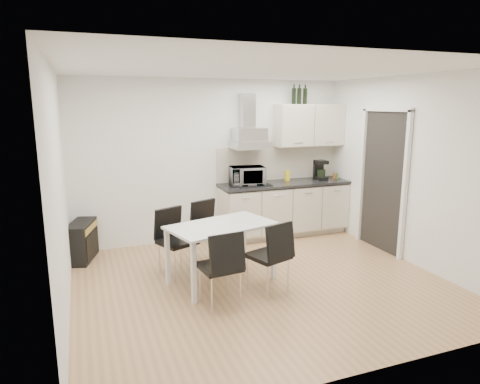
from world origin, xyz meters
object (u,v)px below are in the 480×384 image
object	(u,v)px
chair_far_right	(211,233)
floor_speaker	(188,234)
dining_table	(221,232)
chair_near_right	(268,257)
guitar_amp	(82,241)
chair_near_left	(220,268)
kitchenette	(285,187)
chair_far_left	(177,243)

from	to	relation	value
chair_far_right	floor_speaker	world-z (taller)	chair_far_right
floor_speaker	dining_table	bearing A→B (deg)	-88.18
dining_table	chair_far_right	size ratio (longest dim) A/B	1.63
chair_near_right	guitar_amp	distance (m)	2.82
floor_speaker	chair_near_left	bearing A→B (deg)	-93.88
kitchenette	chair_far_right	size ratio (longest dim) A/B	2.86
chair_far_right	chair_far_left	bearing A→B (deg)	4.37
dining_table	kitchenette	bearing A→B (deg)	26.99
chair_far_left	chair_near_left	distance (m)	1.04
chair_far_right	chair_near_right	world-z (taller)	same
dining_table	chair_far_right	world-z (taller)	chair_far_right
guitar_amp	chair_near_left	bearing A→B (deg)	-38.18
chair_far_left	floor_speaker	bearing A→B (deg)	-132.64
chair_near_left	chair_far_right	bearing A→B (deg)	70.57
dining_table	chair_near_right	size ratio (longest dim) A/B	1.63
chair_far_right	kitchenette	bearing A→B (deg)	-172.78
chair_near_right	chair_far_left	bearing A→B (deg)	116.48
chair_far_right	chair_near_right	distance (m)	1.20
chair_far_right	guitar_amp	distance (m)	1.88
chair_far_left	chair_far_right	size ratio (longest dim) A/B	1.00
guitar_amp	floor_speaker	xyz separation A→B (m)	(1.61, 0.25, -0.15)
kitchenette	dining_table	xyz separation A→B (m)	(-1.64, -1.52, -0.17)
chair_far_right	guitar_amp	xyz separation A→B (m)	(-1.71, 0.77, -0.16)
floor_speaker	chair_near_right	bearing A→B (deg)	-77.26
chair_near_right	guitar_amp	world-z (taller)	chair_near_right
chair_far_left	chair_near_right	distance (m)	1.26
chair_near_right	guitar_amp	size ratio (longest dim) A/B	1.22
chair_near_right	kitchenette	bearing A→B (deg)	39.83
chair_far_left	floor_speaker	world-z (taller)	chair_far_left
chair_far_right	floor_speaker	distance (m)	1.07
chair_far_left	chair_near_left	world-z (taller)	same
chair_far_right	floor_speaker	size ratio (longest dim) A/B	3.42
chair_far_left	chair_near_left	size ratio (longest dim) A/B	1.00
kitchenette	chair_far_right	bearing A→B (deg)	-151.40
guitar_amp	chair_near_right	bearing A→B (deg)	-25.84
chair_near_right	floor_speaker	xyz separation A→B (m)	(-0.45, 2.16, -0.31)
kitchenette	floor_speaker	size ratio (longest dim) A/B	9.78
floor_speaker	kitchenette	bearing A→B (deg)	-4.72
kitchenette	chair_near_right	xyz separation A→B (m)	(-1.21, -2.00, -0.39)
kitchenette	chair_near_left	xyz separation A→B (m)	(-1.86, -2.12, -0.39)
chair_far_right	chair_near_right	bearing A→B (deg)	85.89
chair_far_left	chair_near_right	xyz separation A→B (m)	(0.90, -0.88, 0.00)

